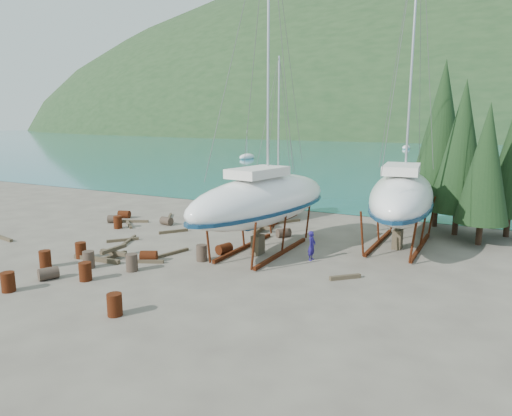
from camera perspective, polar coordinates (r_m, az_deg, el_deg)
The scene contains 48 objects.
ground at distance 25.89m, azimuth -7.89°, elevation -5.87°, with size 600.00×600.00×0.00m, color #585046.
bay_water at distance 335.43m, azimuth 25.83°, elevation 8.44°, with size 700.00×700.00×0.00m, color #176F77.
far_hill at distance 340.42m, azimuth 25.86°, elevation 8.45°, with size 800.00×360.00×110.00m, color #1D351A.
far_house_left at distance 222.95m, azimuth 8.58°, elevation 9.49°, with size 6.60×5.60×5.60m.
far_house_center at distance 212.91m, azimuth 18.90°, elevation 8.99°, with size 6.60×5.60×5.60m.
cypress_near_right at distance 32.14m, azimuth 24.32°, elevation 7.00°, with size 3.60×3.60×10.00m.
cypress_mid_right at distance 30.13m, azimuth 26.77°, elevation 4.95°, with size 3.06×3.06×8.50m.
cypress_back_left at distance 34.23m, azimuth 22.15°, elevation 8.80°, with size 4.14×4.14×11.50m.
moored_boat_left at distance 91.92m, azimuth -1.14°, elevation 6.39°, with size 2.00×5.00×6.05m.
moored_boat_mid at distance 100.38m, azimuth 25.44°, elevation 5.73°, with size 2.00×5.00×6.05m.
moored_boat_far at distance 132.17m, azimuth 18.27°, elevation 7.19°, with size 2.00×5.00×6.05m.
large_sailboat_near at distance 25.68m, azimuth 0.84°, elevation 1.05°, with size 5.20×12.35×18.85m.
large_sailboat_far at distance 28.18m, azimuth 17.77°, elevation 1.49°, with size 4.80×12.25×18.86m.
small_sailboat_shore at distance 34.72m, azimuth 2.48°, elevation 1.84°, with size 4.07×7.89×12.07m.
worker at distance 24.75m, azimuth 6.98°, elevation -4.69°, with size 0.59×0.38×1.61m, color navy.
drum_0 at distance 26.82m, azimuth -21.05°, elevation -4.95°, with size 0.58×0.58×0.88m, color #5F2910.
drum_1 at distance 23.91m, azimuth -24.52°, elevation -7.46°, with size 0.58×0.58×0.88m, color #2D2823.
drum_2 at distance 36.81m, azimuth -16.15°, elevation -0.76°, with size 0.58×0.58×0.88m, color #5F2910.
drum_3 at distance 23.00m, azimuth -28.58°, elevation -8.12°, with size 0.58×0.58×0.88m, color #5F2910.
drum_4 at distance 32.10m, azimuth 1.47°, elevation -1.98°, with size 0.58×0.58×0.88m, color #5F2910.
drum_5 at distance 24.71m, azimuth -6.81°, elevation -5.60°, with size 0.58×0.58×0.88m, color #2D2823.
drum_6 at distance 25.95m, azimuth -4.01°, elevation -5.09°, with size 0.58×0.58×0.88m, color #5F2910.
drum_7 at distance 18.72m, azimuth -17.26°, elevation -11.46°, with size 0.58×0.58×0.88m, color #5F2910.
drum_8 at distance 33.32m, azimuth -16.89°, elevation -1.71°, with size 0.58×0.58×0.88m, color #5F2910.
drum_9 at distance 33.60m, azimuth -11.12°, elevation -1.61°, with size 0.58×0.58×0.88m, color #2D2823.
drum_10 at distance 23.04m, azimuth -20.56°, elevation -7.45°, with size 0.58×0.58×0.88m, color #5F2910.
drum_11 at distance 29.55m, azimuth 3.47°, elevation -3.12°, with size 0.58×0.58×0.88m, color #2D2823.
drum_12 at distance 25.18m, azimuth -13.27°, elevation -5.86°, with size 0.58×0.58×0.88m, color #5F2910.
drum_13 at distance 25.85m, azimuth -24.86°, elevation -5.81°, with size 0.58×0.58×0.88m, color #5F2910.
drum_15 at distance 35.27m, azimuth -17.31°, elevation -1.31°, with size 0.58×0.58×0.88m, color #2D2823.
drum_16 at distance 24.89m, azimuth -20.18°, elevation -6.08°, with size 0.58×0.58×0.88m, color #2D2823.
drum_17 at distance 23.74m, azimuth -15.26°, elevation -6.60°, with size 0.58×0.58×0.88m, color #2D2823.
timber_0 at distance 34.72m, azimuth -3.44°, elevation -1.39°, with size 0.14×2.52×0.14m, color brown.
timber_1 at distance 22.30m, azimuth 11.09°, elevation -8.47°, with size 0.19×1.58×0.19m, color brown.
timber_2 at distance 35.04m, azimuth -15.10°, elevation -1.60°, with size 0.19×2.26×0.19m, color brown.
timber_5 at distance 26.18m, azimuth -10.52°, elevation -5.58°, with size 0.16×2.38×0.16m, color brown.
timber_6 at distance 33.87m, azimuth 4.11°, elevation -1.67°, with size 0.19×1.95×0.19m, color brown.
timber_7 at distance 24.90m, azimuth -13.18°, elevation -6.53°, with size 0.17×1.51×0.17m, color brown.
timber_8 at distance 31.22m, azimuth -10.27°, elevation -2.89°, with size 0.19×2.00×0.19m, color brown.
timber_9 at distance 36.14m, azimuth -4.33°, elevation -0.91°, with size 0.15×2.09×0.15m, color brown.
timber_11 at distance 29.51m, azimuth -15.62°, elevation -3.95°, with size 0.15×2.41×0.15m, color brown.
timber_12 at distance 29.75m, azimuth -16.31°, elevation -3.85°, with size 0.17×1.95×0.17m, color brown.
timber_14 at distance 33.30m, azimuth -29.15°, elevation -3.25°, with size 0.18×2.56×0.18m, color brown.
timber_15 at distance 35.93m, azimuth -10.81°, elevation -1.15°, with size 0.15×2.89×0.15m, color brown.
timber_16 at distance 26.01m, azimuth -19.28°, elevation -6.05°, with size 0.23×2.94×0.23m, color brown.
timber_17 at distance 34.11m, azimuth -15.61°, elevation -1.98°, with size 0.16×2.35×0.16m, color brown.
timber_pile_fore at distance 26.27m, azimuth -17.36°, elevation -5.35°, with size 1.80×1.80×0.60m.
timber_pile_aft at distance 30.99m, azimuth 0.52°, elevation -2.42°, with size 1.80×1.80×0.60m.
Camera 1 is at (14.67, -20.03, 7.36)m, focal length 32.00 mm.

